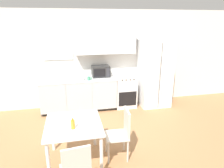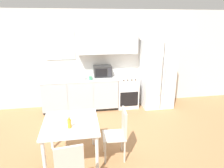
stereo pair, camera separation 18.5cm
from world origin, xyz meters
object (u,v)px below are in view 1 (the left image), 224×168
Objects in this scene: microwave at (101,71)px; drink_bottle at (73,124)px; coffee_mug at (89,78)px; dining_chair_side at (122,130)px; refrigerator at (154,73)px; oven_range at (125,91)px; dining_table at (74,129)px.

microwave reaches higher than drink_bottle.
microwave reaches higher than coffee_mug.
coffee_mug is at bearing 13.75° from dining_chair_side.
dining_chair_side is 0.91m from drink_bottle.
drink_bottle is at bearing -135.84° from refrigerator.
oven_range is 1.16m from coffee_mug.
dining_chair_side reaches higher than oven_range.
coffee_mug reaches higher than dining_table.
microwave is 2.49m from dining_table.
coffee_mug is 2.25m from drink_bottle.
microwave is 2.63m from drink_bottle.
oven_range is 2.85m from drink_bottle.
refrigerator is at bearing 44.16° from drink_bottle.
oven_range is 0.90m from microwave.
refrigerator is 1.95× the size of dining_table.
microwave is at bearing 171.23° from oven_range.
dining_chair_side is at bearing -2.36° from dining_table.
oven_range is 1.00× the size of dining_chair_side.
coffee_mug is 0.12× the size of dining_table.
refrigerator is at bearing -31.41° from dining_chair_side.
microwave reaches higher than dining_chair_side.
microwave reaches higher than dining_table.
oven_range is at bearing 175.34° from refrigerator.
coffee_mug is at bearing -176.53° from refrigerator.
oven_range is 4.42× the size of drink_bottle.
refrigerator reaches higher than coffee_mug.
refrigerator is (0.86, -0.07, 0.48)m from oven_range.
oven_range is at bearing -8.77° from microwave.
microwave is at bearing 3.88° from dining_chair_side.
oven_range is 2.35m from dining_chair_side.
dining_chair_side is at bearing -106.68° from oven_range.
dining_table is 1.05× the size of dining_chair_side.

